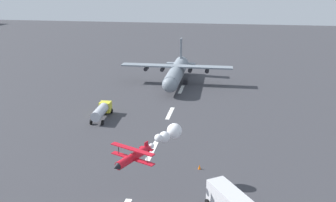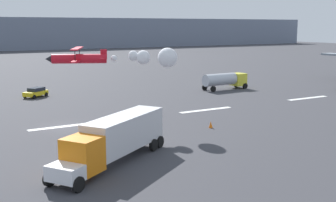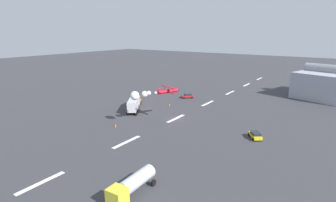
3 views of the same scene
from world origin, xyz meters
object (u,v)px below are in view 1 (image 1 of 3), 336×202
stunt_biplane_red (159,140)px  fuel_tanker_truck (102,111)px  traffic_cone_far (200,167)px  cargo_transport_plane (176,73)px

stunt_biplane_red → fuel_tanker_truck: 32.14m
fuel_tanker_truck → traffic_cone_far: 29.57m
cargo_transport_plane → traffic_cone_far: size_ratio=41.96×
cargo_transport_plane → stunt_biplane_red: (-55.54, -5.81, 4.30)m
cargo_transport_plane → stunt_biplane_red: cargo_transport_plane is taller
fuel_tanker_truck → traffic_cone_far: (-19.06, -22.56, -1.36)m
fuel_tanker_truck → traffic_cone_far: size_ratio=11.52×
stunt_biplane_red → fuel_tanker_truck: bearing=33.7°
cargo_transport_plane → fuel_tanker_truck: size_ratio=3.64×
stunt_biplane_red → fuel_tanker_truck: stunt_biplane_red is taller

